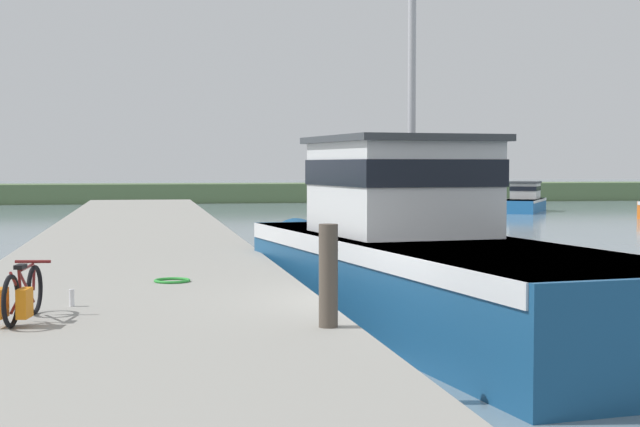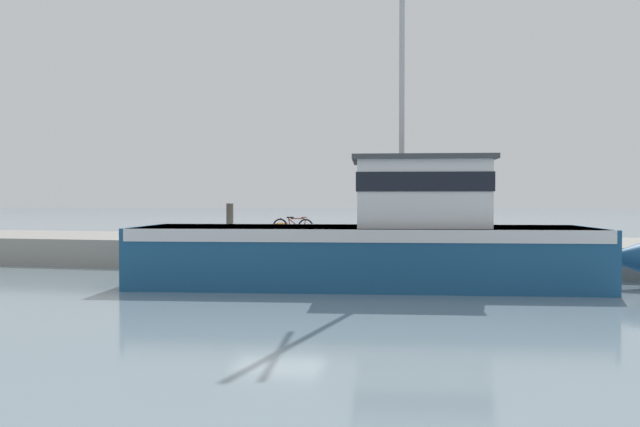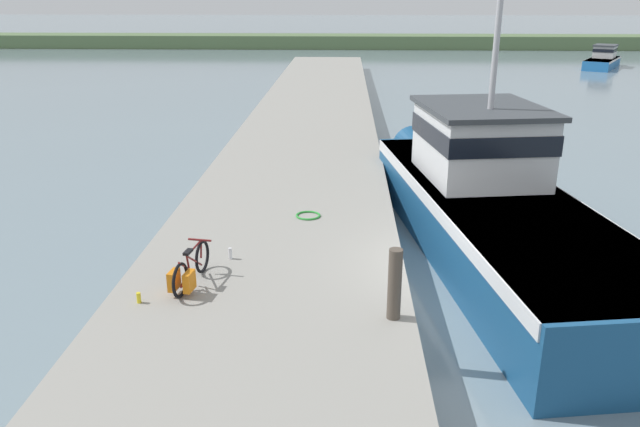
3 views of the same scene
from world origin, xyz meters
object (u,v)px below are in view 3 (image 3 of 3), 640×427
at_px(fishing_boat_main, 488,199).
at_px(water_bottle_by_bike, 139,298).
at_px(boat_red_outer, 603,59).
at_px(bicycle_touring, 188,271).
at_px(water_bottle_on_curb, 230,253).
at_px(mooring_post, 395,284).

bearing_deg(fishing_boat_main, water_bottle_by_bike, -152.48).
xyz_separation_m(boat_red_outer, bicycle_touring, (-23.55, -42.70, 0.55)).
relative_size(boat_red_outer, water_bottle_by_bike, 37.32).
distance_m(fishing_boat_main, bicycle_touring, 7.52).
distance_m(boat_red_outer, water_bottle_on_curb, 47.40).
height_order(fishing_boat_main, water_bottle_on_curb, fishing_boat_main).
height_order(boat_red_outer, mooring_post, mooring_post).
distance_m(mooring_post, water_bottle_by_bike, 4.29).
height_order(fishing_boat_main, boat_red_outer, fishing_boat_main).
xyz_separation_m(fishing_boat_main, water_bottle_by_bike, (-6.85, -4.95, -0.20)).
relative_size(fishing_boat_main, water_bottle_on_curb, 61.11).
relative_size(bicycle_touring, water_bottle_by_bike, 8.82).
bearing_deg(boat_red_outer, mooring_post, -84.80).
bearing_deg(bicycle_touring, boat_red_outer, 69.89).
xyz_separation_m(fishing_boat_main, mooring_post, (-2.60, -5.29, 0.30)).
height_order(bicycle_touring, mooring_post, mooring_post).
relative_size(bicycle_touring, mooring_post, 1.37).
bearing_deg(bicycle_touring, fishing_boat_main, 44.09).
bearing_deg(boat_red_outer, fishing_boat_main, -84.59).
xyz_separation_m(bicycle_touring, water_bottle_on_curb, (0.51, 1.28, -0.20)).
height_order(mooring_post, water_bottle_on_curb, mooring_post).
xyz_separation_m(boat_red_outer, water_bottle_on_curb, (-23.05, -41.42, 0.35)).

